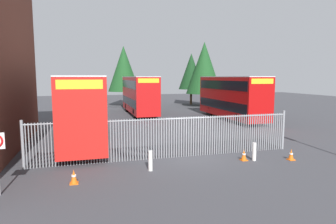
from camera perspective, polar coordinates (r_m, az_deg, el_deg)
name	(u,v)px	position (r m, az deg, el deg)	size (l,w,h in m)	color
ground_plane	(155,131)	(23.77, -2.63, -3.69)	(100.00, 100.00, 0.00)	#3D3D42
palisade_fence	(169,136)	(15.67, 0.21, -4.78)	(14.49, 0.14, 2.35)	gray
double_decker_bus_near_gate	(82,107)	(19.80, -16.50, 1.01)	(2.54, 10.81, 4.42)	red
double_decker_bus_behind_fence_left	(231,96)	(30.66, 12.31, 3.10)	(2.54, 10.81, 4.42)	#B70C0C
double_decker_bus_behind_fence_right	(139,94)	(34.31, -5.67, 3.60)	(2.54, 10.81, 4.42)	red
bollard_near_left	(150,161)	(13.73, -3.47, -9.52)	(0.20, 0.20, 0.95)	silver
bollard_center_front	(254,152)	(15.95, 16.55, -7.46)	(0.20, 0.20, 0.95)	silver
traffic_cone_by_gate	(74,177)	(12.76, -17.97, -12.00)	(0.34, 0.34, 0.59)	orange
traffic_cone_mid_forecourt	(244,155)	(15.88, 14.65, -8.15)	(0.34, 0.34, 0.59)	orange
traffic_cone_near_kerb	(291,155)	(16.75, 22.97, -7.70)	(0.34, 0.34, 0.59)	orange
tree_tall_back	(204,68)	(43.54, 7.11, 8.56)	(5.27, 5.27, 9.46)	#4C3823
tree_short_side	(124,69)	(44.75, -8.67, 8.36)	(4.75, 4.75, 8.99)	#4C3823
tree_mid_row	(191,71)	(46.45, 4.57, 7.94)	(3.93, 3.93, 8.07)	#4C3823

